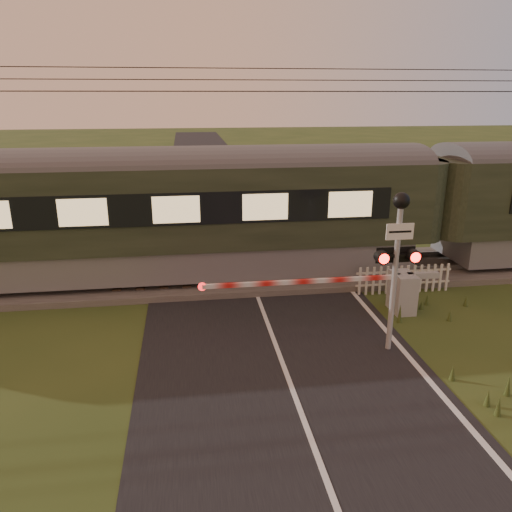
{
  "coord_description": "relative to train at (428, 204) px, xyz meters",
  "views": [
    {
      "loc": [
        -1.86,
        -7.96,
        5.41
      ],
      "look_at": [
        -0.28,
        3.2,
        1.76
      ],
      "focal_mm": 35.0,
      "sensor_mm": 36.0,
      "label": 1
    }
  ],
  "objects": [
    {
      "name": "ground",
      "position": [
        -5.65,
        -6.5,
        -2.13
      ],
      "size": [
        160.0,
        160.0,
        0.0
      ],
      "primitive_type": "plane",
      "color": "#2C4018",
      "rests_on": "ground"
    },
    {
      "name": "road",
      "position": [
        -5.64,
        -6.73,
        -2.12
      ],
      "size": [
        6.0,
        140.0,
        0.03
      ],
      "color": "black",
      "rests_on": "ground"
    },
    {
      "name": "track_bed",
      "position": [
        -5.65,
        0.0,
        -2.07
      ],
      "size": [
        140.0,
        3.4,
        0.39
      ],
      "color": "#47423D",
      "rests_on": "ground"
    },
    {
      "name": "overhead_wires",
      "position": [
        -5.65,
        0.0,
        3.59
      ],
      "size": [
        120.0,
        0.62,
        0.62
      ],
      "color": "black",
      "rests_on": "ground"
    },
    {
      "name": "train",
      "position": [
        0.0,
        0.0,
        0.0
      ],
      "size": [
        39.71,
        2.74,
        3.69
      ],
      "color": "slate",
      "rests_on": "ground"
    },
    {
      "name": "boom_gate",
      "position": [
        -2.33,
        -3.08,
        -1.55
      ],
      "size": [
        6.22,
        0.8,
        1.07
      ],
      "color": "gray",
      "rests_on": "ground"
    },
    {
      "name": "crossing_signal",
      "position": [
        -3.19,
        -5.01,
        0.3
      ],
      "size": [
        0.9,
        0.36,
        3.54
      ],
      "color": "gray",
      "rests_on": "ground"
    },
    {
      "name": "picket_fence",
      "position": [
        -1.48,
        -1.89,
        -1.72
      ],
      "size": [
        2.82,
        0.07,
        0.82
      ],
      "color": "silver",
      "rests_on": "ground"
    }
  ]
}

